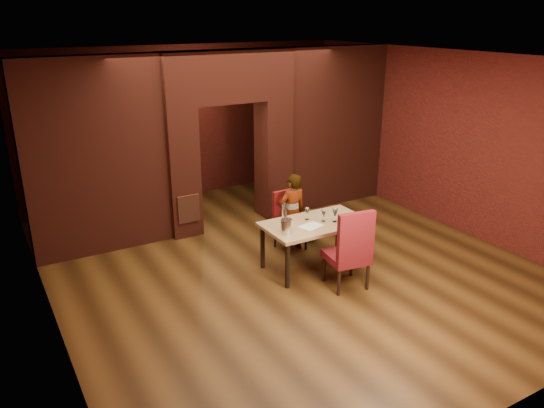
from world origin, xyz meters
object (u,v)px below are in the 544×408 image
Objects in this scene: wine_glass_a at (307,214)px; wine_glass_c at (335,215)px; chair_near at (347,247)px; wine_glass_b at (323,216)px; potted_plant at (311,228)px; dining_table at (315,245)px; person_seated at (292,212)px; wine_bucket at (286,226)px; water_bottle at (284,213)px; chair_far at (291,221)px.

wine_glass_a is 0.43m from wine_glass_c.
chair_near is 0.74m from wine_glass_b.
chair_near is 2.86× the size of potted_plant.
wine_glass_c is at bearing -25.90° from dining_table.
person_seated reaches higher than potted_plant.
dining_table is at bearing 153.56° from wine_glass_c.
chair_near is at bearing -106.92° from potted_plant.
wine_glass_c reaches higher than wine_glass_a.
wine_bucket is (-0.73, -0.10, 0.02)m from wine_glass_b.
wine_glass_b is (0.17, -0.19, -0.00)m from wine_glass_a.
chair_far is at bearing 50.16° from water_bottle.
dining_table is 7.65× the size of wine_glass_c.
person_seated is 6.33× the size of wine_glass_c.
chair_far is at bearing 54.53° from wine_bucket.
chair_far is 0.72m from wine_glass_a.
potted_plant is at bearing 51.32° from wine_glass_a.
wine_glass_a is (-0.09, -0.62, 0.36)m from chair_far.
water_bottle reaches higher than dining_table.
potted_plant is (0.50, 1.63, -0.40)m from chair_near.
person_seated is 0.61m from wine_glass_a.
person_seated is (0.05, 0.73, 0.29)m from dining_table.
dining_table is 1.32× the size of chair_near.
chair_near is 0.92m from wine_glass_a.
dining_table is 0.50m from wine_glass_a.
wine_glass_b is 0.18m from wine_glass_c.
person_seated is at bearing 95.67° from wine_glass_b.
water_bottle is (-0.38, 0.05, 0.07)m from wine_glass_a.
wine_glass_b is at bearing 95.47° from person_seated.
wine_bucket is at bearing -117.17° from water_bottle.
dining_table reaches higher than potted_plant.
dining_table is 8.90× the size of wine_glass_b.
chair_far is 2.31× the size of potted_plant.
wine_glass_a reaches higher than wine_glass_b.
wine_bucket is (-0.88, -0.00, 0.00)m from wine_glass_c.
person_seated is at bearing -81.24° from chair_near.
water_bottle is (-0.70, 0.34, 0.06)m from wine_glass_c.
water_bottle is at bearing -144.81° from potted_plant.
wine_bucket reaches higher than dining_table.
water_bottle reaches higher than potted_plant.
chair_near is at bearing -96.16° from wine_glass_b.
wine_bucket is at bearing -172.10° from wine_glass_b.
potted_plant is at bearing 75.10° from wine_glass_c.
wine_bucket is (-0.66, 0.59, 0.25)m from chair_near.
water_bottle is at bearing 153.85° from wine_glass_c.
person_seated is at bearing 47.40° from water_bottle.
wine_glass_b is 0.55× the size of water_bottle.
chair_near reaches higher than water_bottle.
wine_glass_a is 1.15m from potted_plant.
wine_bucket is 1.68m from potted_plant.
person_seated reaches higher than chair_near.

